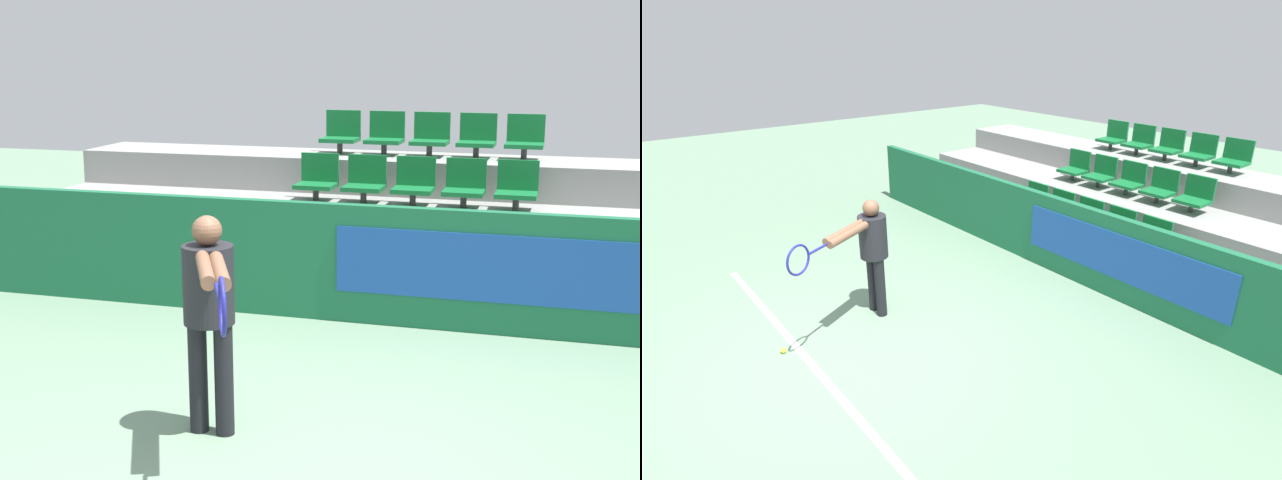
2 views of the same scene
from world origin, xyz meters
The scene contains 20 objects.
barrier_wall centered at (0.03, 3.39, 0.57)m, with size 9.27×0.14×1.14m.
bleacher_tier_front centered at (0.00, 4.01, 0.21)m, with size 8.87×1.08×0.42m.
bleacher_tier_middle centered at (0.00, 5.08, 0.42)m, with size 8.87×1.08×0.84m.
bleacher_tier_back centered at (0.00, 6.16, 0.63)m, with size 8.87×1.08×1.26m.
stadium_chair_0 centered at (-1.14, 4.13, 0.66)m, with size 0.45×0.40×0.53m.
stadium_chair_1 centered at (-0.57, 4.13, 0.66)m, with size 0.45×0.40×0.53m.
stadium_chair_2 centered at (0.00, 4.13, 0.66)m, with size 0.45×0.40×0.53m.
stadium_chair_3 centered at (0.57, 4.13, 0.66)m, with size 0.45×0.40×0.53m.
stadium_chair_4 centered at (1.14, 4.13, 0.66)m, with size 0.45×0.40×0.53m.
stadium_chair_5 centered at (-1.14, 5.21, 1.09)m, with size 0.45×0.40×0.53m.
stadium_chair_6 centered at (-0.57, 5.21, 1.09)m, with size 0.45×0.40×0.53m.
stadium_chair_7 centered at (0.00, 5.21, 1.09)m, with size 0.45×0.40×0.53m.
stadium_chair_8 centered at (0.57, 5.21, 1.09)m, with size 0.45×0.40×0.53m.
stadium_chair_9 centered at (1.14, 5.21, 1.09)m, with size 0.45×0.40×0.53m.
stadium_chair_10 centered at (-1.14, 6.28, 1.51)m, with size 0.45×0.40×0.53m.
stadium_chair_11 centered at (-0.57, 6.28, 1.51)m, with size 0.45×0.40×0.53m.
stadium_chair_12 centered at (0.00, 6.28, 1.51)m, with size 0.45×0.40×0.53m.
stadium_chair_13 centered at (0.57, 6.28, 1.51)m, with size 0.45×0.40×0.53m.
stadium_chair_14 centered at (1.14, 6.28, 1.51)m, with size 0.45×0.40×0.53m.
tennis_player centered at (-0.53, 0.60, 0.95)m, with size 0.83×1.47×1.52m.
Camera 1 is at (1.74, -4.62, 2.63)m, focal length 50.00 mm.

